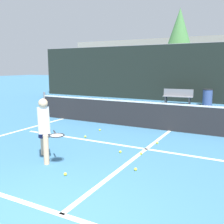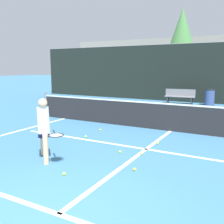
# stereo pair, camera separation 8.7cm
# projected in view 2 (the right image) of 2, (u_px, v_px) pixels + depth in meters

# --- Properties ---
(court_baseline_near) EXTENTS (11.00, 0.10, 0.01)m
(court_baseline_near) POSITION_uv_depth(u_px,v_px,m) (58.00, 214.00, 3.84)
(court_baseline_near) COLOR white
(court_baseline_near) RESTS_ON ground
(court_service_line) EXTENTS (8.25, 0.10, 0.01)m
(court_service_line) POSITION_uv_depth(u_px,v_px,m) (146.00, 149.00, 6.87)
(court_service_line) COLOR white
(court_service_line) RESTS_ON ground
(court_center_mark) EXTENTS (0.10, 5.75, 0.01)m
(court_center_mark) POSITION_uv_depth(u_px,v_px,m) (136.00, 156.00, 6.33)
(court_center_mark) COLOR white
(court_center_mark) RESTS_ON ground
(court_sideline_left) EXTENTS (0.10, 6.75, 0.01)m
(court_sideline_left) POSITION_uv_depth(u_px,v_px,m) (8.00, 134.00, 8.46)
(court_sideline_left) COLOR white
(court_sideline_left) RESTS_ON ground
(net) EXTENTS (11.09, 0.09, 1.07)m
(net) POSITION_uv_depth(u_px,v_px,m) (171.00, 116.00, 8.73)
(net) COLOR slate
(net) RESTS_ON ground
(fence_back) EXTENTS (24.00, 0.06, 3.52)m
(fence_back) POSITION_uv_depth(u_px,v_px,m) (210.00, 73.00, 15.18)
(fence_back) COLOR black
(fence_back) RESTS_ON ground
(player_practicing) EXTENTS (1.11, 0.74, 1.45)m
(player_practicing) POSITION_uv_depth(u_px,v_px,m) (44.00, 127.00, 5.96)
(player_practicing) COLOR #DBAD84
(player_practicing) RESTS_ON ground
(tennis_ball_scattered_1) EXTENTS (0.07, 0.07, 0.07)m
(tennis_ball_scattered_1) POSITION_uv_depth(u_px,v_px,m) (120.00, 152.00, 6.57)
(tennis_ball_scattered_1) COLOR #D1E033
(tennis_ball_scattered_1) RESTS_ON ground
(tennis_ball_scattered_3) EXTENTS (0.07, 0.07, 0.07)m
(tennis_ball_scattered_3) POSITION_uv_depth(u_px,v_px,m) (135.00, 169.00, 5.44)
(tennis_ball_scattered_3) COLOR #D1E033
(tennis_ball_scattered_3) RESTS_ON ground
(tennis_ball_scattered_4) EXTENTS (0.07, 0.07, 0.07)m
(tennis_ball_scattered_4) POSITION_uv_depth(u_px,v_px,m) (157.00, 143.00, 7.33)
(tennis_ball_scattered_4) COLOR #D1E033
(tennis_ball_scattered_4) RESTS_ON ground
(tennis_ball_scattered_5) EXTENTS (0.07, 0.07, 0.07)m
(tennis_ball_scattered_5) POSITION_uv_depth(u_px,v_px,m) (64.00, 174.00, 5.21)
(tennis_ball_scattered_5) COLOR #D1E033
(tennis_ball_scattered_5) RESTS_ON ground
(tennis_ball_scattered_6) EXTENTS (0.07, 0.07, 0.07)m
(tennis_ball_scattered_6) POSITION_uv_depth(u_px,v_px,m) (141.00, 154.00, 6.43)
(tennis_ball_scattered_6) COLOR #D1E033
(tennis_ball_scattered_6) RESTS_ON ground
(tennis_ball_scattered_8) EXTENTS (0.07, 0.07, 0.07)m
(tennis_ball_scattered_8) POSITION_uv_depth(u_px,v_px,m) (100.00, 130.00, 8.85)
(tennis_ball_scattered_8) COLOR #D1E033
(tennis_ball_scattered_8) RESTS_ON ground
(tennis_ball_scattered_9) EXTENTS (0.07, 0.07, 0.07)m
(tennis_ball_scattered_9) POSITION_uv_depth(u_px,v_px,m) (86.00, 137.00, 8.00)
(tennis_ball_scattered_9) COLOR #D1E033
(tennis_ball_scattered_9) RESTS_ON ground
(courtside_bench) EXTENTS (1.72, 0.54, 0.86)m
(courtside_bench) POSITION_uv_depth(u_px,v_px,m) (180.00, 96.00, 15.11)
(courtside_bench) COLOR slate
(courtside_bench) RESTS_ON ground
(trash_bin) EXTENTS (0.54, 0.54, 0.92)m
(trash_bin) POSITION_uv_depth(u_px,v_px,m) (210.00, 97.00, 14.51)
(trash_bin) COLOR #384C7F
(trash_bin) RESTS_ON ground
(parked_car) EXTENTS (1.68, 4.68, 1.52)m
(parked_car) POSITION_uv_depth(u_px,v_px,m) (171.00, 86.00, 20.69)
(parked_car) COLOR silver
(parked_car) RESTS_ON ground
(tree_west) EXTENTS (2.53, 2.53, 6.75)m
(tree_west) POSITION_uv_depth(u_px,v_px,m) (182.00, 34.00, 21.00)
(tree_west) COLOR brown
(tree_west) RESTS_ON ground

